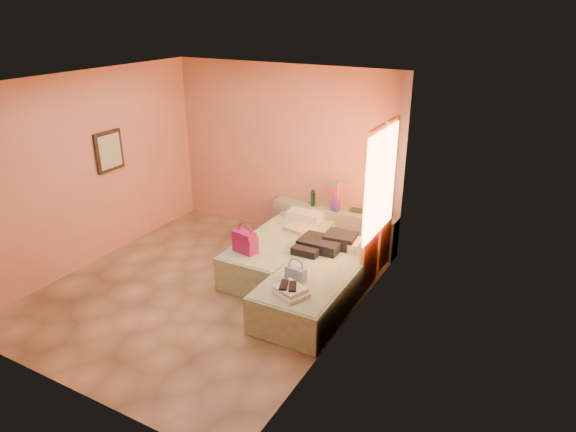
{
  "coord_description": "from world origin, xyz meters",
  "views": [
    {
      "loc": [
        3.95,
        -4.82,
        3.64
      ],
      "look_at": [
        0.83,
        0.85,
        0.95
      ],
      "focal_mm": 32.0,
      "sensor_mm": 36.0,
      "label": 1
    }
  ],
  "objects_px": {
    "green_book": "(356,210)",
    "magenta_handbag": "(245,242)",
    "blue_handbag": "(296,274)",
    "flower_vase": "(382,210)",
    "water_bottle": "(313,198)",
    "towel_stack": "(291,292)",
    "bed_left": "(281,252)",
    "headboard_ledge": "(333,227)",
    "bed_right": "(317,287)"
  },
  "relations": [
    {
      "from": "bed_right",
      "to": "water_bottle",
      "type": "xyz_separation_m",
      "value": [
        -0.87,
        1.64,
        0.53
      ]
    },
    {
      "from": "flower_vase",
      "to": "towel_stack",
      "type": "distance_m",
      "value": 2.38
    },
    {
      "from": "water_bottle",
      "to": "headboard_ledge",
      "type": "bearing_deg",
      "value": 9.84
    },
    {
      "from": "bed_left",
      "to": "flower_vase",
      "type": "distance_m",
      "value": 1.64
    },
    {
      "from": "bed_right",
      "to": "flower_vase",
      "type": "height_order",
      "value": "flower_vase"
    },
    {
      "from": "flower_vase",
      "to": "magenta_handbag",
      "type": "relative_size",
      "value": 0.88
    },
    {
      "from": "bed_right",
      "to": "magenta_handbag",
      "type": "xyz_separation_m",
      "value": [
        -1.08,
        0.0,
        0.4
      ]
    },
    {
      "from": "headboard_ledge",
      "to": "flower_vase",
      "type": "distance_m",
      "value": 0.93
    },
    {
      "from": "towel_stack",
      "to": "headboard_ledge",
      "type": "bearing_deg",
      "value": 102.37
    },
    {
      "from": "magenta_handbag",
      "to": "towel_stack",
      "type": "xyz_separation_m",
      "value": [
        1.08,
        -0.7,
        -0.1
      ]
    },
    {
      "from": "headboard_ledge",
      "to": "magenta_handbag",
      "type": "xyz_separation_m",
      "value": [
        -0.56,
        -1.7,
        0.33
      ]
    },
    {
      "from": "bed_left",
      "to": "magenta_handbag",
      "type": "height_order",
      "value": "magenta_handbag"
    },
    {
      "from": "bed_right",
      "to": "headboard_ledge",
      "type": "bearing_deg",
      "value": 106.57
    },
    {
      "from": "water_bottle",
      "to": "flower_vase",
      "type": "height_order",
      "value": "flower_vase"
    },
    {
      "from": "bed_left",
      "to": "blue_handbag",
      "type": "bearing_deg",
      "value": -52.73
    },
    {
      "from": "bed_right",
      "to": "blue_handbag",
      "type": "relative_size",
      "value": 7.69
    },
    {
      "from": "bed_left",
      "to": "magenta_handbag",
      "type": "xyz_separation_m",
      "value": [
        -0.18,
        -0.65,
        0.4
      ]
    },
    {
      "from": "magenta_handbag",
      "to": "bed_right",
      "type": "bearing_deg",
      "value": 9.53
    },
    {
      "from": "water_bottle",
      "to": "flower_vase",
      "type": "distance_m",
      "value": 1.15
    },
    {
      "from": "blue_handbag",
      "to": "headboard_ledge",
      "type": "bearing_deg",
      "value": 106.55
    },
    {
      "from": "flower_vase",
      "to": "bed_left",
      "type": "bearing_deg",
      "value": -139.58
    },
    {
      "from": "flower_vase",
      "to": "blue_handbag",
      "type": "bearing_deg",
      "value": -101.23
    },
    {
      "from": "water_bottle",
      "to": "flower_vase",
      "type": "bearing_deg",
      "value": 0.55
    },
    {
      "from": "green_book",
      "to": "towel_stack",
      "type": "xyz_separation_m",
      "value": [
        0.17,
        -2.46,
        -0.12
      ]
    },
    {
      "from": "magenta_handbag",
      "to": "blue_handbag",
      "type": "relative_size",
      "value": 1.26
    },
    {
      "from": "headboard_ledge",
      "to": "towel_stack",
      "type": "bearing_deg",
      "value": -77.63
    },
    {
      "from": "bed_left",
      "to": "towel_stack",
      "type": "height_order",
      "value": "towel_stack"
    },
    {
      "from": "water_bottle",
      "to": "magenta_handbag",
      "type": "relative_size",
      "value": 0.81
    },
    {
      "from": "bed_left",
      "to": "water_bottle",
      "type": "xyz_separation_m",
      "value": [
        0.03,
        0.99,
        0.53
      ]
    },
    {
      "from": "towel_stack",
      "to": "flower_vase",
      "type": "bearing_deg",
      "value": 83.34
    },
    {
      "from": "green_book",
      "to": "magenta_handbag",
      "type": "xyz_separation_m",
      "value": [
        -0.91,
        -1.76,
        -0.01
      ]
    },
    {
      "from": "bed_left",
      "to": "flower_vase",
      "type": "bearing_deg",
      "value": 39.83
    },
    {
      "from": "water_bottle",
      "to": "blue_handbag",
      "type": "distance_m",
      "value": 2.14
    },
    {
      "from": "flower_vase",
      "to": "blue_handbag",
      "type": "distance_m",
      "value": 2.05
    },
    {
      "from": "bed_right",
      "to": "towel_stack",
      "type": "height_order",
      "value": "towel_stack"
    },
    {
      "from": "headboard_ledge",
      "to": "magenta_handbag",
      "type": "relative_size",
      "value": 6.25
    },
    {
      "from": "flower_vase",
      "to": "blue_handbag",
      "type": "relative_size",
      "value": 1.11
    },
    {
      "from": "bed_left",
      "to": "magenta_handbag",
      "type": "distance_m",
      "value": 0.79
    },
    {
      "from": "headboard_ledge",
      "to": "blue_handbag",
      "type": "height_order",
      "value": "blue_handbag"
    },
    {
      "from": "headboard_ledge",
      "to": "bed_right",
      "type": "bearing_deg",
      "value": -72.84
    },
    {
      "from": "headboard_ledge",
      "to": "bed_left",
      "type": "height_order",
      "value": "headboard_ledge"
    },
    {
      "from": "blue_handbag",
      "to": "towel_stack",
      "type": "height_order",
      "value": "blue_handbag"
    },
    {
      "from": "bed_left",
      "to": "flower_vase",
      "type": "height_order",
      "value": "flower_vase"
    },
    {
      "from": "green_book",
      "to": "flower_vase",
      "type": "height_order",
      "value": "flower_vase"
    },
    {
      "from": "blue_handbag",
      "to": "flower_vase",
      "type": "bearing_deg",
      "value": 84.2
    },
    {
      "from": "bed_left",
      "to": "flower_vase",
      "type": "xyz_separation_m",
      "value": [
        1.18,
        1.0,
        0.54
      ]
    },
    {
      "from": "green_book",
      "to": "magenta_handbag",
      "type": "height_order",
      "value": "magenta_handbag"
    },
    {
      "from": "blue_handbag",
      "to": "towel_stack",
      "type": "distance_m",
      "value": 0.37
    },
    {
      "from": "blue_handbag",
      "to": "water_bottle",
      "type": "bearing_deg",
      "value": 116.02
    },
    {
      "from": "water_bottle",
      "to": "green_book",
      "type": "distance_m",
      "value": 0.72
    }
  ]
}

